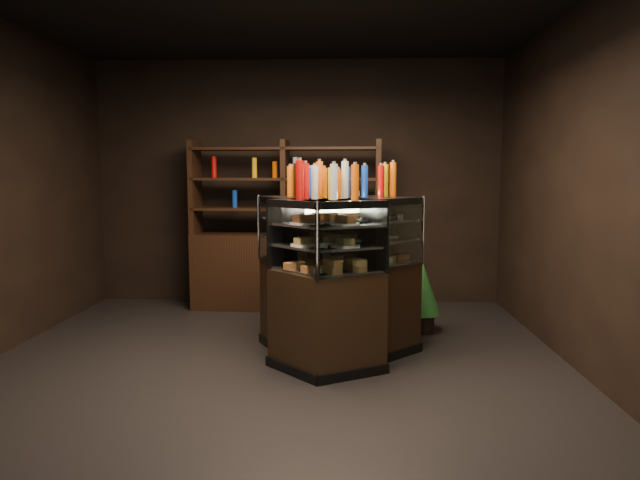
# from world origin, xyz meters

# --- Properties ---
(ground) EXTENTS (5.00, 5.00, 0.00)m
(ground) POSITION_xyz_m (0.00, 0.00, 0.00)
(ground) COLOR black
(ground) RESTS_ON ground
(room_shell) EXTENTS (5.02, 5.02, 3.01)m
(room_shell) POSITION_xyz_m (0.00, 0.00, 1.94)
(room_shell) COLOR black
(room_shell) RESTS_ON ground
(display_case) EXTENTS (1.54, 1.45, 1.42)m
(display_case) POSITION_xyz_m (0.48, 0.26, 0.48)
(display_case) COLOR black
(display_case) RESTS_ON ground
(food_display) EXTENTS (1.11, 1.13, 0.44)m
(food_display) POSITION_xyz_m (0.48, 0.26, 1.08)
(food_display) COLOR #D48C4C
(food_display) RESTS_ON display_case
(bottles_top) EXTENTS (0.95, 0.99, 0.30)m
(bottles_top) POSITION_xyz_m (0.48, 0.26, 1.55)
(bottles_top) COLOR #147223
(bottles_top) RESTS_ON display_case
(potted_conifer) EXTENTS (0.37, 0.37, 0.80)m
(potted_conifer) POSITION_xyz_m (1.38, 1.12, 0.46)
(potted_conifer) COLOR black
(potted_conifer) RESTS_ON ground
(back_shelving) EXTENTS (2.24, 0.53, 2.00)m
(back_shelving) POSITION_xyz_m (-0.11, 2.05, 0.61)
(back_shelving) COLOR black
(back_shelving) RESTS_ON ground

